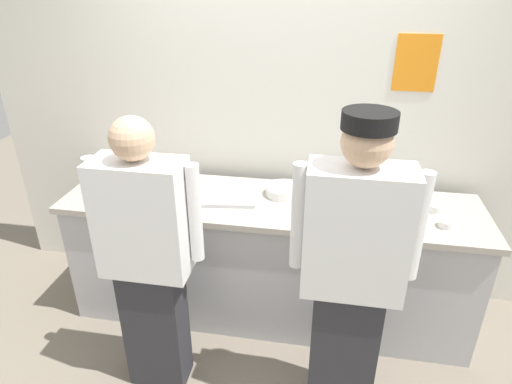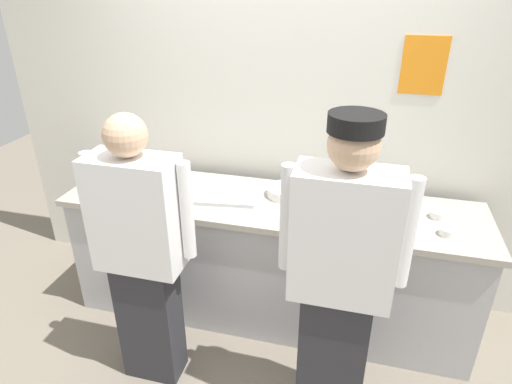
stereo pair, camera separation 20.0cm
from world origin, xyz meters
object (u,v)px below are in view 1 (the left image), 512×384
squeeze_bottle_primary (102,180)px  ramekin_red_sauce (435,207)px  chef_near_left (148,258)px  ramekin_orange_sauce (319,214)px  chefs_knife (178,194)px  sheet_tray (215,195)px  plate_stack_front (146,190)px  plate_stack_rear (284,191)px  mixing_bowl_steel (354,198)px  ramekin_yellow_sauce (112,179)px  deli_cup (401,216)px  chef_center (352,272)px  ramekin_green_sauce (446,224)px

squeeze_bottle_primary → ramekin_red_sauce: (2.16, 0.11, -0.06)m
chef_near_left → ramekin_orange_sauce: bearing=31.0°
chefs_knife → sheet_tray: bearing=4.7°
plate_stack_front → chef_near_left: bearing=-67.3°
plate_stack_rear → squeeze_bottle_primary: size_ratio=1.34×
sheet_tray → ramekin_orange_sauce: size_ratio=5.64×
mixing_bowl_steel → ramekin_red_sauce: mixing_bowl_steel is taller
ramekin_yellow_sauce → deli_cup: bearing=-6.6°
squeeze_bottle_primary → ramekin_orange_sauce: squeeze_bottle_primary is taller
chef_center → ramekin_green_sauce: (0.55, 0.56, 0.00)m
chef_near_left → ramekin_red_sauce: chef_near_left is taller
ramekin_orange_sauce → chef_near_left: bearing=-149.0°
chef_center → ramekin_green_sauce: bearing=45.7°
ramekin_green_sauce → plate_stack_front: bearing=177.5°
ramekin_red_sauce → ramekin_orange_sauce: bearing=-162.9°
ramekin_red_sauce → chef_center: bearing=-124.4°
chef_near_left → plate_stack_front: 0.69m
plate_stack_front → plate_stack_rear: bearing=10.8°
sheet_tray → squeeze_bottle_primary: (-0.76, -0.07, 0.08)m
chef_near_left → plate_stack_rear: 1.03m
ramekin_yellow_sauce → chefs_knife: (0.53, -0.11, -0.02)m
ramekin_green_sauce → chef_center: bearing=-134.3°
mixing_bowl_steel → sheet_tray: mixing_bowl_steel is taller
ramekin_yellow_sauce → deli_cup: (1.94, -0.22, 0.02)m
ramekin_orange_sauce → ramekin_green_sauce: 0.73m
chef_near_left → deli_cup: (1.35, 0.56, 0.08)m
mixing_bowl_steel → ramekin_green_sauce: 0.55m
ramekin_red_sauce → chefs_knife: 1.65m
ramekin_red_sauce → plate_stack_front: bearing=-176.5°
plate_stack_rear → squeeze_bottle_primary: bearing=-172.0°
plate_stack_rear → ramekin_yellow_sauce: (-1.22, -0.02, -0.01)m
chef_center → ramekin_yellow_sauce: 1.83m
plate_stack_front → ramekin_green_sauce: 1.88m
ramekin_yellow_sauce → ramekin_green_sauce: (2.20, -0.24, -0.00)m
chef_center → sheet_tray: chef_center is taller
ramekin_orange_sauce → deli_cup: deli_cup is taller
squeeze_bottle_primary → ramekin_yellow_sauce: (-0.01, 0.15, -0.06)m
plate_stack_front → squeeze_bottle_primary: (-0.31, 0.00, 0.05)m
squeeze_bottle_primary → ramekin_red_sauce: size_ratio=2.01×
deli_cup → plate_stack_front: bearing=177.5°
sheet_tray → ramekin_orange_sauce: ramekin_orange_sauce is taller
plate_stack_rear → ramekin_orange_sauce: 0.37m
plate_stack_front → ramekin_green_sauce: bearing=-2.5°
chefs_knife → deli_cup: bearing=-4.8°
chefs_knife → plate_stack_front: bearing=-167.0°
mixing_bowl_steel → deli_cup: 0.31m
plate_stack_rear → ramekin_green_sauce: size_ratio=2.88×
chef_center → ramekin_orange_sauce: 0.57m
chef_center → mixing_bowl_steel: 0.73m
mixing_bowl_steel → ramekin_orange_sauce: (-0.21, -0.18, -0.03)m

